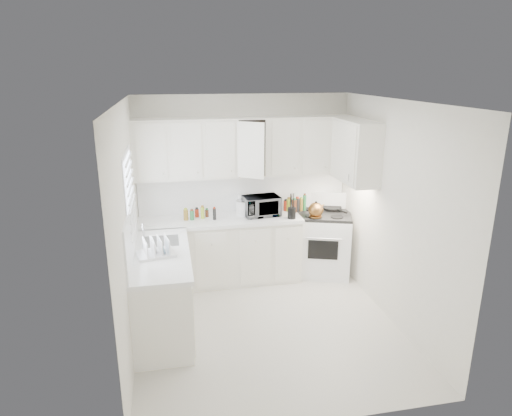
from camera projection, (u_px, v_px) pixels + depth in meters
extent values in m
plane|color=beige|center=(267.00, 325.00, 5.37)|extent=(3.20, 3.20, 0.00)
plane|color=white|center=(269.00, 101.00, 4.61)|extent=(3.20, 3.20, 0.00)
plane|color=silver|center=(244.00, 187.00, 6.49)|extent=(3.00, 0.00, 3.00)
plane|color=silver|center=(314.00, 287.00, 3.49)|extent=(3.00, 0.00, 3.00)
plane|color=silver|center=(128.00, 231.00, 4.71)|extent=(0.00, 3.20, 3.20)
plane|color=silver|center=(394.00, 214.00, 5.27)|extent=(0.00, 3.20, 3.20)
cube|color=white|center=(220.00, 220.00, 6.23)|extent=(2.24, 0.64, 0.05)
cube|color=white|center=(161.00, 254.00, 5.06)|extent=(0.64, 1.62, 0.05)
cube|color=white|center=(244.00, 192.00, 6.50)|extent=(2.98, 0.02, 0.55)
cube|color=white|center=(131.00, 231.00, 4.92)|extent=(0.02, 1.60, 0.55)
imported|color=gray|center=(261.00, 204.00, 6.30)|extent=(0.53, 0.34, 0.33)
cylinder|color=white|center=(242.00, 203.00, 6.47)|extent=(0.12, 0.12, 0.27)
cylinder|color=olive|center=(186.00, 213.00, 6.24)|extent=(0.06, 0.06, 0.13)
cylinder|color=#25713B|center=(192.00, 214.00, 6.17)|extent=(0.06, 0.06, 0.13)
cylinder|color=red|center=(197.00, 212.00, 6.27)|extent=(0.06, 0.06, 0.13)
cylinder|color=#A8BF2D|center=(203.00, 214.00, 6.20)|extent=(0.06, 0.06, 0.13)
cylinder|color=#5C2F1A|center=(207.00, 212.00, 6.30)|extent=(0.06, 0.06, 0.13)
cylinder|color=black|center=(213.00, 213.00, 6.23)|extent=(0.06, 0.06, 0.13)
cylinder|color=red|center=(285.00, 204.00, 6.54)|extent=(0.06, 0.06, 0.19)
cylinder|color=#A8BF2D|center=(290.00, 205.00, 6.49)|extent=(0.06, 0.06, 0.19)
cylinder|color=#5C2F1A|center=(292.00, 204.00, 6.56)|extent=(0.06, 0.06, 0.19)
cylinder|color=black|center=(297.00, 205.00, 6.51)|extent=(0.06, 0.06, 0.19)
cylinder|color=olive|center=(300.00, 203.00, 6.58)|extent=(0.06, 0.06, 0.19)
cylinder|color=#25713B|center=(304.00, 204.00, 6.53)|extent=(0.06, 0.06, 0.19)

